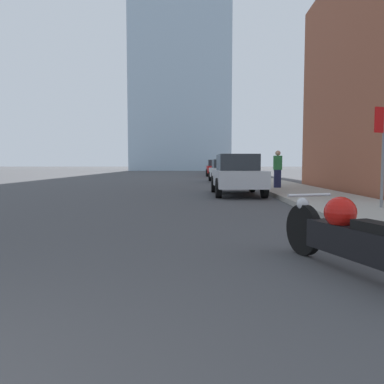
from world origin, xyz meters
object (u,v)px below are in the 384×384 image
object	(u,v)px
parked_car_white	(224,170)
stop_sign	(384,140)
parked_car_red	(216,168)
pedestrian	(278,169)
motorcycle	(356,237)
parked_car_black	(215,167)
parked_car_silver	(237,174)

from	to	relation	value
parked_car_white	stop_sign	bearing A→B (deg)	-83.13
parked_car_red	pedestrian	distance (m)	20.55
parked_car_red	stop_sign	world-z (taller)	stop_sign
motorcycle	parked_car_black	world-z (taller)	parked_car_black
parked_car_silver	parked_car_black	distance (m)	33.10
motorcycle	parked_car_silver	size ratio (longest dim) A/B	0.57
motorcycle	stop_sign	bearing A→B (deg)	42.57
stop_sign	motorcycle	bearing A→B (deg)	-117.64
motorcycle	parked_car_red	distance (m)	33.27
parked_car_white	parked_car_red	xyz separation A→B (m)	(-0.13, 11.66, 0.05)
parked_car_silver	pedestrian	distance (m)	3.03
parked_car_red	parked_car_black	distance (m)	10.40
parked_car_white	parked_car_black	world-z (taller)	parked_car_black
parked_car_silver	pedestrian	xyz separation A→B (m)	(2.02, 2.25, 0.19)
stop_sign	parked_car_silver	bearing A→B (deg)	118.68
parked_car_red	pedestrian	world-z (taller)	pedestrian
parked_car_white	parked_car_black	size ratio (longest dim) A/B	1.00
stop_sign	pedestrian	size ratio (longest dim) A/B	1.44
parked_car_white	stop_sign	size ratio (longest dim) A/B	1.80
motorcycle	parked_car_white	bearing A→B (deg)	70.73
parked_car_red	parked_car_black	size ratio (longest dim) A/B	0.90
parked_car_black	pedestrian	world-z (taller)	pedestrian
parked_car_white	stop_sign	world-z (taller)	stop_sign
parked_car_silver	stop_sign	xyz separation A→B (m)	(2.99, -5.46, 0.97)
stop_sign	parked_car_black	bearing A→B (deg)	94.19
parked_car_black	motorcycle	bearing A→B (deg)	-85.00
motorcycle	stop_sign	size ratio (longest dim) A/B	1.06
motorcycle	parked_car_white	xyz separation A→B (m)	(-0.19, 21.60, 0.36)
motorcycle	parked_car_black	bearing A→B (deg)	70.42
motorcycle	parked_car_black	distance (m)	43.67
parked_car_white	parked_car_black	bearing A→B (deg)	86.92
parked_car_white	pedestrian	bearing A→B (deg)	-80.82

